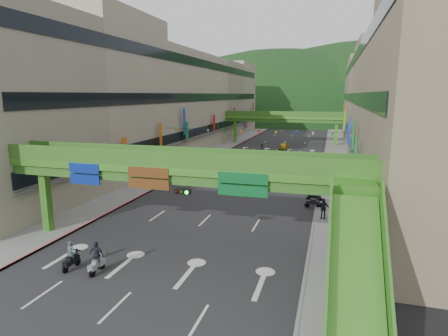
% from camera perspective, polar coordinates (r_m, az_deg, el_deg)
% --- Properties ---
extents(ground, '(320.00, 320.00, 0.00)m').
position_cam_1_polar(ground, '(22.67, -13.38, -17.40)').
color(ground, black).
rests_on(ground, ground).
extents(road_slab, '(18.00, 140.00, 0.02)m').
position_cam_1_polar(road_slab, '(68.78, 7.44, 2.10)').
color(road_slab, '#28282B').
rests_on(road_slab, ground).
extents(sidewalk_left, '(4.00, 140.00, 0.15)m').
position_cam_1_polar(sidewalk_left, '(71.24, -1.34, 2.55)').
color(sidewalk_left, gray).
rests_on(sidewalk_left, ground).
extents(sidewalk_right, '(4.00, 140.00, 0.15)m').
position_cam_1_polar(sidewalk_right, '(68.02, 16.64, 1.68)').
color(sidewalk_right, gray).
rests_on(sidewalk_right, ground).
extents(curb_left, '(0.20, 140.00, 0.18)m').
position_cam_1_polar(curb_left, '(70.70, 0.13, 2.50)').
color(curb_left, '#CC5959').
rests_on(curb_left, ground).
extents(curb_right, '(0.20, 140.00, 0.18)m').
position_cam_1_polar(curb_right, '(68.02, 15.04, 1.78)').
color(curb_right, gray).
rests_on(curb_right, ground).
extents(building_row_left, '(12.80, 95.00, 19.00)m').
position_cam_1_polar(building_row_left, '(73.23, -7.40, 10.07)').
color(building_row_left, '#9E937F').
rests_on(building_row_left, ground).
extents(building_row_right, '(12.80, 95.00, 19.00)m').
position_cam_1_polar(building_row_right, '(67.76, 23.88, 9.15)').
color(building_row_right, gray).
rests_on(building_row_right, ground).
extents(overpass_near, '(28.00, 12.27, 7.10)m').
position_cam_1_polar(overpass_near, '(25.00, -6.00, -1.65)').
color(overpass_near, '#4C9E2D').
rests_on(overpass_near, ground).
extents(overpass_far, '(28.00, 2.20, 7.10)m').
position_cam_1_polar(overpass_far, '(82.98, 9.14, 7.34)').
color(overpass_far, '#4C9E2D').
rests_on(overpass_far, ground).
extents(hill_left, '(168.00, 140.00, 112.00)m').
position_cam_1_polar(hill_left, '(179.28, 8.11, 7.61)').
color(hill_left, '#1C4419').
rests_on(hill_left, ground).
extents(hill_right, '(208.00, 176.00, 128.00)m').
position_cam_1_polar(hill_right, '(198.02, 20.59, 7.34)').
color(hill_right, '#1C4419').
rests_on(hill_right, ground).
extents(bunting_string, '(26.00, 0.36, 0.47)m').
position_cam_1_polar(bunting_string, '(48.50, 3.96, 5.49)').
color(bunting_string, black).
rests_on(bunting_string, ground).
extents(scooter_rider_near, '(0.58, 1.60, 1.83)m').
position_cam_1_polar(scooter_rider_near, '(25.65, -22.30, -12.40)').
color(scooter_rider_near, black).
rests_on(scooter_rider_near, ground).
extents(scooter_rider_mid, '(0.89, 1.60, 2.18)m').
position_cam_1_polar(scooter_rider_mid, '(43.33, 3.90, -1.65)').
color(scooter_rider_mid, black).
rests_on(scooter_rider_mid, ground).
extents(scooter_rider_left, '(1.02, 1.60, 2.04)m').
position_cam_1_polar(scooter_rider_left, '(24.53, -18.87, -12.76)').
color(scooter_rider_left, gray).
rests_on(scooter_rider_left, ground).
extents(scooter_rider_far, '(0.91, 1.60, 2.12)m').
position_cam_1_polar(scooter_rider_far, '(67.48, 5.84, 2.88)').
color(scooter_rider_far, maroon).
rests_on(scooter_rider_far, ground).
extents(parked_scooter_row, '(1.60, 9.35, 1.08)m').
position_cam_1_polar(parked_scooter_row, '(41.24, 13.74, -3.49)').
color(parked_scooter_row, black).
rests_on(parked_scooter_row, ground).
extents(car_silver, '(2.08, 4.22, 1.33)m').
position_cam_1_polar(car_silver, '(58.72, 0.98, 1.29)').
color(car_silver, gray).
rests_on(car_silver, ground).
extents(car_yellow, '(2.04, 3.94, 1.28)m').
position_cam_1_polar(car_yellow, '(75.29, 9.12, 3.32)').
color(car_yellow, gold).
rests_on(car_yellow, ground).
extents(pedestrian_red, '(0.87, 0.77, 1.49)m').
position_cam_1_polar(pedestrian_red, '(28.22, 19.47, -10.21)').
color(pedestrian_red, red).
rests_on(pedestrian_red, ground).
extents(pedestrian_dark, '(1.11, 0.59, 1.80)m').
position_cam_1_polar(pedestrian_dark, '(33.63, 14.86, -6.21)').
color(pedestrian_dark, black).
rests_on(pedestrian_dark, ground).
extents(pedestrian_blue, '(0.97, 0.85, 1.75)m').
position_cam_1_polar(pedestrian_blue, '(54.96, 17.98, 0.28)').
color(pedestrian_blue, '#353F61').
rests_on(pedestrian_blue, ground).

